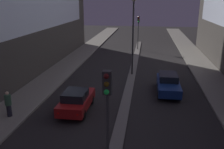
# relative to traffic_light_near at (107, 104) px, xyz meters

# --- Properties ---
(median_strip) EXTENTS (0.72, 38.43, 0.11)m
(median_strip) POSITION_rel_traffic_light_near_xyz_m (0.00, 16.20, -3.58)
(median_strip) COLOR #66605B
(median_strip) RESTS_ON ground
(traffic_light_near) EXTENTS (0.32, 0.42, 4.82)m
(traffic_light_near) POSITION_rel_traffic_light_near_xyz_m (0.00, 0.00, 0.00)
(traffic_light_near) COLOR #383838
(traffic_light_near) RESTS_ON median_strip
(traffic_light_mid) EXTENTS (0.32, 0.42, 4.82)m
(traffic_light_mid) POSITION_rel_traffic_light_near_xyz_m (0.00, 28.73, 0.00)
(traffic_light_mid) COLOR #383838
(traffic_light_mid) RESTS_ON median_strip
(street_lamp) EXTENTS (0.50, 0.50, 7.53)m
(street_lamp) POSITION_rel_traffic_light_near_xyz_m (0.00, 15.59, 1.55)
(street_lamp) COLOR #383838
(street_lamp) RESTS_ON median_strip
(car_left_lane) EXTENTS (1.74, 4.02, 1.52)m
(car_left_lane) POSITION_rel_traffic_light_near_xyz_m (-3.22, 6.74, -2.87)
(car_left_lane) COLOR maroon
(car_left_lane) RESTS_ON ground
(car_right_lane) EXTENTS (1.72, 4.54, 1.51)m
(car_right_lane) POSITION_rel_traffic_light_near_xyz_m (3.22, 11.25, -2.87)
(car_right_lane) COLOR navy
(car_right_lane) RESTS_ON ground
(pedestrian_on_left_sidewalk) EXTENTS (0.41, 0.41, 1.69)m
(pedestrian_on_left_sidewalk) POSITION_rel_traffic_light_near_xyz_m (-7.20, 5.06, -2.61)
(pedestrian_on_left_sidewalk) COLOR black
(pedestrian_on_left_sidewalk) RESTS_ON sidewalk_left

